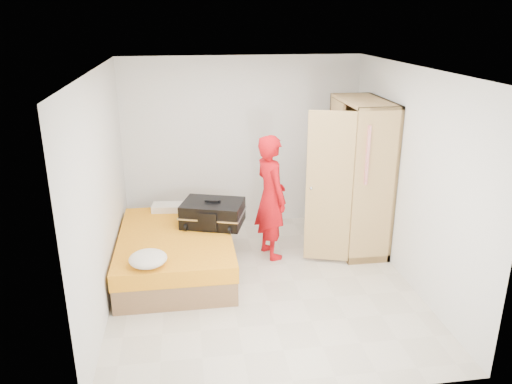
{
  "coord_description": "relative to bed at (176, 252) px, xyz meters",
  "views": [
    {
      "loc": [
        -0.87,
        -5.39,
        3.14
      ],
      "look_at": [
        0.01,
        0.58,
        1.0
      ],
      "focal_mm": 35.0,
      "sensor_mm": 36.0,
      "label": 1
    }
  ],
  "objects": [
    {
      "name": "person",
      "position": [
        1.28,
        0.25,
        0.6
      ],
      "size": [
        0.57,
        0.71,
        1.7
      ],
      "primitive_type": "imported",
      "rotation": [
        0.0,
        0.0,
        1.86
      ],
      "color": "red",
      "rests_on": "ground"
    },
    {
      "name": "bed",
      "position": [
        0.0,
        0.0,
        0.0
      ],
      "size": [
        1.42,
        2.02,
        0.5
      ],
      "color": "brown",
      "rests_on": "ground"
    },
    {
      "name": "round_cushion",
      "position": [
        -0.29,
        -0.8,
        0.33
      ],
      "size": [
        0.43,
        0.43,
        0.16
      ],
      "primitive_type": "ellipsoid",
      "color": "white",
      "rests_on": "bed"
    },
    {
      "name": "pillow",
      "position": [
        -0.07,
        0.85,
        0.3
      ],
      "size": [
        0.54,
        0.31,
        0.09
      ],
      "primitive_type": "cube",
      "rotation": [
        0.0,
        0.0,
        -0.1
      ],
      "color": "white",
      "rests_on": "bed"
    },
    {
      "name": "room",
      "position": [
        1.05,
        -0.52,
        1.05
      ],
      "size": [
        4.0,
        4.02,
        2.6
      ],
      "color": "beige",
      "rests_on": "ground"
    },
    {
      "name": "suitcase",
      "position": [
        0.5,
        0.26,
        0.4
      ],
      "size": [
        0.94,
        0.8,
        0.34
      ],
      "rotation": [
        0.0,
        0.0,
        -0.31
      ],
      "color": "black",
      "rests_on": "bed"
    },
    {
      "name": "wardrobe",
      "position": [
        2.5,
        0.35,
        0.75
      ],
      "size": [
        1.15,
        1.2,
        2.1
      ],
      "color": "tan",
      "rests_on": "ground"
    }
  ]
}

